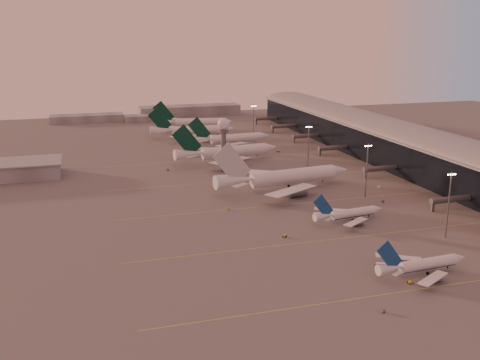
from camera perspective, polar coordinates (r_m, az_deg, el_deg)
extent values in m
plane|color=#555353|center=(195.56, 6.23, -7.53)|extent=(700.00, 700.00, 0.00)
cube|color=gold|center=(181.86, 19.53, -10.15)|extent=(180.00, 0.25, 0.02)
cube|color=gold|center=(216.50, 12.57, -5.54)|extent=(180.00, 0.25, 0.02)
cube|color=gold|center=(254.41, 7.66, -2.20)|extent=(180.00, 0.25, 0.02)
cube|color=gold|center=(294.32, 4.08, 0.27)|extent=(180.00, 0.25, 0.02)
cube|color=gold|center=(340.16, 1.10, 2.32)|extent=(180.00, 0.25, 0.02)
cube|color=black|center=(335.81, 16.05, 3.14)|extent=(36.00, 360.00, 18.00)
cylinder|color=gray|center=(334.16, 16.17, 4.65)|extent=(10.08, 360.00, 10.08)
cube|color=gray|center=(334.13, 16.17, 4.68)|extent=(40.00, 362.00, 0.80)
cylinder|color=#53565B|center=(257.26, 20.84, -1.83)|extent=(22.00, 2.80, 2.80)
cube|color=#53565B|center=(252.05, 18.98, -2.55)|extent=(1.20, 1.20, 4.40)
cylinder|color=#53565B|center=(303.37, 14.27, 1.16)|extent=(22.00, 2.80, 2.80)
cube|color=#53565B|center=(298.97, 12.59, 0.61)|extent=(1.20, 1.20, 4.40)
cylinder|color=#53565B|center=(351.25, 9.62, 3.27)|extent=(22.00, 2.80, 2.80)
cube|color=#53565B|center=(347.45, 8.12, 2.81)|extent=(1.20, 1.20, 4.40)
cylinder|color=#53565B|center=(388.58, 6.89, 4.49)|extent=(22.00, 2.80, 2.80)
cube|color=#53565B|center=(385.16, 5.51, 4.09)|extent=(1.20, 1.20, 4.40)
cylinder|color=#53565B|center=(426.79, 4.64, 5.49)|extent=(22.00, 2.80, 2.80)
cube|color=#53565B|center=(423.67, 3.37, 5.12)|extent=(1.20, 1.20, 4.40)
cylinder|color=#53565B|center=(463.78, 2.84, 6.28)|extent=(22.00, 2.80, 2.80)
cube|color=#53565B|center=(460.92, 1.66, 5.95)|extent=(1.20, 1.20, 4.40)
cylinder|color=#53565B|center=(302.77, -1.66, 2.86)|extent=(2.60, 2.60, 22.00)
cylinder|color=#53565B|center=(300.56, -1.68, 5.00)|extent=(5.20, 5.20, 1.20)
sphere|color=silver|center=(299.91, -1.69, 5.73)|extent=(6.40, 6.40, 6.40)
cylinder|color=#53565B|center=(299.34, -1.69, 6.43)|extent=(0.16, 0.16, 2.00)
cylinder|color=#53565B|center=(219.64, 20.42, -2.41)|extent=(0.56, 0.56, 25.00)
cube|color=#53565B|center=(216.55, 20.71, 0.63)|extent=(3.60, 0.25, 0.25)
sphere|color=#FFEABF|center=(215.75, 20.38, 0.50)|extent=(0.56, 0.56, 0.56)
sphere|color=#FFEABF|center=(216.34, 20.59, 0.51)|extent=(0.56, 0.56, 0.56)
sphere|color=#FFEABF|center=(216.94, 20.81, 0.53)|extent=(0.56, 0.56, 0.56)
sphere|color=#FFEABF|center=(217.55, 21.01, 0.55)|extent=(0.56, 0.56, 0.56)
cylinder|color=#53565B|center=(262.18, 12.75, 0.91)|extent=(0.56, 0.56, 25.00)
cube|color=#53565B|center=(259.60, 12.90, 3.48)|extent=(3.60, 0.25, 0.25)
sphere|color=#FFEABF|center=(258.95, 12.60, 3.38)|extent=(0.56, 0.56, 0.56)
sphere|color=#FFEABF|center=(259.43, 12.80, 3.39)|extent=(0.56, 0.56, 0.56)
sphere|color=#FFEABF|center=(259.92, 12.99, 3.40)|extent=(0.56, 0.56, 0.56)
sphere|color=#FFEABF|center=(260.41, 13.18, 3.41)|extent=(0.56, 0.56, 0.56)
cylinder|color=#53565B|center=(307.91, 6.95, 3.24)|extent=(0.56, 0.56, 25.00)
cube|color=#53565B|center=(305.72, 7.02, 5.45)|extent=(3.60, 0.25, 0.25)
sphere|color=#FFEABF|center=(305.19, 6.76, 5.36)|extent=(0.56, 0.56, 0.56)
sphere|color=#FFEABF|center=(305.59, 6.93, 5.37)|extent=(0.56, 0.56, 0.56)
sphere|color=#FFEABF|center=(305.99, 7.10, 5.38)|extent=(0.56, 0.56, 0.56)
sphere|color=#FFEABF|center=(306.39, 7.28, 5.38)|extent=(0.56, 0.56, 0.56)
cylinder|color=#53565B|center=(389.97, 1.38, 5.82)|extent=(0.56, 0.56, 25.00)
cube|color=#53565B|center=(388.24, 1.39, 7.57)|extent=(3.60, 0.25, 0.25)
sphere|color=#FFEABF|center=(387.83, 1.18, 7.51)|extent=(0.56, 0.56, 0.56)
sphere|color=#FFEABF|center=(388.14, 1.32, 7.51)|extent=(0.56, 0.56, 0.56)
sphere|color=#FFEABF|center=(388.45, 1.46, 7.52)|extent=(0.56, 0.56, 0.56)
sphere|color=#FFEABF|center=(388.76, 1.60, 7.52)|extent=(0.56, 0.56, 0.56)
cube|color=slate|center=(491.24, -15.28, 6.08)|extent=(60.00, 18.00, 6.00)
cube|color=slate|center=(511.04, -5.14, 7.05)|extent=(90.00, 20.00, 9.00)
cube|color=slate|center=(485.24, -9.30, 6.25)|extent=(40.00, 15.00, 5.00)
cylinder|color=silver|center=(188.98, 18.58, -8.16)|extent=(20.53, 4.70, 3.47)
cylinder|color=navy|center=(189.28, 18.56, -8.38)|extent=(20.07, 3.71, 2.50)
cone|color=silver|center=(196.48, 21.38, -7.53)|extent=(4.15, 3.70, 3.47)
cone|color=silver|center=(180.56, 14.96, -8.83)|extent=(8.73, 3.98, 3.47)
cube|color=silver|center=(180.26, 19.00, -9.56)|extent=(14.34, 10.60, 1.09)
cylinder|color=slate|center=(183.78, 19.18, -9.63)|extent=(4.07, 2.49, 2.25)
cube|color=slate|center=(183.39, 19.20, -9.35)|extent=(0.29, 0.24, 1.39)
cube|color=silver|center=(192.48, 15.81, -7.70)|extent=(14.82, 9.21, 1.09)
cylinder|color=slate|center=(193.01, 16.73, -8.22)|extent=(4.07, 2.49, 2.25)
cube|color=slate|center=(192.64, 16.76, -7.95)|extent=(0.29, 0.24, 1.39)
cube|color=navy|center=(178.67, 14.94, -7.59)|extent=(9.52, 0.90, 10.33)
cube|color=silver|center=(177.64, 15.70, -9.26)|extent=(4.16, 3.23, 0.23)
cube|color=silver|center=(183.47, 14.26, -8.36)|extent=(4.21, 2.87, 0.23)
cylinder|color=black|center=(194.59, 20.33, -8.40)|extent=(0.46, 0.46, 0.91)
cylinder|color=black|center=(190.33, 17.76, -8.68)|extent=(1.03, 0.52, 1.00)
cylinder|color=black|center=(187.49, 18.51, -9.12)|extent=(1.03, 0.52, 1.00)
cylinder|color=silver|center=(231.73, 11.47, -3.38)|extent=(20.27, 5.93, 3.40)
cylinder|color=navy|center=(231.96, 11.46, -3.56)|extent=(19.75, 4.94, 2.45)
cone|color=silver|center=(238.62, 13.81, -2.98)|extent=(4.27, 3.87, 3.40)
cone|color=silver|center=(223.94, 8.50, -3.77)|extent=(8.75, 4.45, 3.40)
cube|color=silver|center=(222.76, 11.67, -4.31)|extent=(13.74, 11.10, 1.07)
cylinder|color=slate|center=(226.14, 11.86, -4.44)|extent=(4.12, 2.69, 2.21)
cube|color=slate|center=(225.83, 11.87, -4.21)|extent=(0.30, 0.26, 1.36)
cube|color=silver|center=(235.76, 9.31, -3.10)|extent=(14.72, 8.24, 1.07)
cylinder|color=slate|center=(235.99, 10.05, -3.52)|extent=(4.12, 2.69, 2.21)
cube|color=slate|center=(235.69, 10.06, -3.30)|extent=(0.30, 0.26, 1.36)
cube|color=navy|center=(222.41, 8.45, -2.76)|extent=(9.31, 1.51, 10.15)
cube|color=silver|center=(220.86, 9.05, -4.04)|extent=(4.03, 3.34, 0.22)
cube|color=silver|center=(227.01, 7.98, -3.47)|extent=(4.13, 2.61, 0.22)
cylinder|color=black|center=(236.79, 12.94, -3.66)|extent=(0.45, 0.45, 0.90)
cylinder|color=black|center=(233.06, 10.83, -3.83)|extent=(1.03, 0.57, 0.99)
cylinder|color=black|center=(230.04, 11.39, -4.11)|extent=(1.03, 0.57, 0.99)
cylinder|color=silver|center=(273.60, 5.41, 0.13)|extent=(44.52, 11.97, 6.88)
cylinder|color=silver|center=(274.00, 5.40, -0.18)|extent=(43.42, 9.95, 4.95)
cone|color=silver|center=(286.88, 10.01, 0.67)|extent=(9.26, 7.82, 6.88)
cone|color=silver|center=(260.17, -0.63, -0.38)|extent=(19.13, 8.98, 6.88)
cube|color=silver|center=(253.48, 5.26, -1.35)|extent=(30.14, 24.00, 2.04)
cylinder|color=slate|center=(260.39, 5.82, -1.56)|extent=(8.98, 5.43, 4.47)
cube|color=slate|center=(259.94, 5.83, -1.23)|extent=(0.36, 0.31, 2.75)
cube|color=silver|center=(284.93, 1.74, 0.55)|extent=(32.09, 18.30, 2.04)
cylinder|color=slate|center=(284.13, 3.08, -0.09)|extent=(8.98, 5.43, 4.47)
cube|color=slate|center=(283.72, 3.08, 0.22)|extent=(0.36, 0.31, 2.75)
cube|color=#B5B8BE|center=(257.79, -0.82, 1.34)|extent=(18.98, 2.61, 20.41)
cube|color=silver|center=(252.44, 0.04, -0.83)|extent=(8.89, 7.29, 0.28)
cube|color=silver|center=(267.59, -1.41, 0.09)|extent=(9.10, 5.83, 0.28)
cylinder|color=black|center=(282.92, 8.36, -0.35)|extent=(0.55, 0.55, 1.11)
cylinder|color=black|center=(275.12, 4.50, -0.66)|extent=(1.28, 0.69, 1.22)
cylinder|color=black|center=(270.99, 4.98, -0.91)|extent=(1.28, 0.69, 1.22)
cylinder|color=silver|center=(330.23, -0.59, 2.74)|extent=(40.27, 11.30, 6.42)
cylinder|color=silver|center=(330.54, -0.58, 2.50)|extent=(39.26, 9.42, 4.62)
cone|color=silver|center=(340.11, 3.10, 3.08)|extent=(8.44, 7.32, 6.42)
cone|color=silver|center=(320.21, -5.23, 2.43)|extent=(17.35, 8.44, 6.42)
cube|color=silver|center=(311.71, -1.02, 1.79)|extent=(27.48, 22.10, 1.90)
cylinder|color=slate|center=(317.72, -0.49, 1.55)|extent=(8.16, 5.09, 4.17)
cube|color=slate|center=(317.37, -0.49, 1.82)|extent=(0.36, 0.32, 2.57)
cube|color=silver|center=(342.06, -3.21, 2.95)|extent=(29.37, 16.55, 1.90)
cylinder|color=slate|center=(340.73, -2.20, 2.47)|extent=(8.16, 5.09, 4.17)
cube|color=slate|center=(340.41, -2.20, 2.71)|extent=(0.36, 0.32, 2.57)
cube|color=#063022|center=(318.38, -5.41, 3.77)|extent=(17.56, 2.57, 18.99)
cube|color=silver|center=(312.97, -4.83, 2.18)|extent=(8.03, 6.63, 0.28)
cube|color=silver|center=(327.23, -5.72, 2.72)|extent=(8.22, 5.22, 0.28)
cylinder|color=black|center=(337.21, 1.78, 2.30)|extent=(0.55, 0.55, 1.11)
cylinder|color=black|center=(332.05, -1.26, 2.11)|extent=(1.28, 0.70, 1.22)
cylinder|color=black|center=(327.68, -0.93, 1.94)|extent=(1.28, 0.70, 1.22)
cylinder|color=silver|center=(374.68, -0.40, 4.12)|extent=(35.04, 8.24, 5.60)
cylinder|color=silver|center=(374.92, -0.40, 3.93)|extent=(34.23, 6.63, 4.03)
cone|color=silver|center=(382.38, 2.51, 4.33)|extent=(7.13, 6.10, 5.60)
cone|color=silver|center=(366.70, -4.01, 3.96)|extent=(14.94, 6.70, 5.60)
cube|color=silver|center=(358.52, -0.85, 3.46)|extent=(24.41, 18.43, 1.66)
cylinder|color=slate|center=(363.60, -0.41, 3.26)|extent=(6.98, 4.14, 3.64)
cube|color=slate|center=(363.34, -0.41, 3.46)|extent=(0.31, 0.26, 2.24)
cube|color=silver|center=(385.52, -2.36, 4.27)|extent=(25.43, 15.44, 1.66)
cylinder|color=slate|center=(384.13, -1.59, 3.89)|extent=(6.98, 4.14, 3.64)
cube|color=slate|center=(383.87, -1.59, 4.08)|extent=(0.31, 0.26, 2.24)
cube|color=#063022|center=(365.28, -4.14, 4.98)|extent=(15.38, 1.52, 16.57)
cube|color=silver|center=(360.31, -3.73, 3.79)|extent=(7.07, 5.57, 0.24)
cube|color=silver|center=(372.92, -4.35, 4.16)|extent=(7.17, 4.82, 0.24)
cylinder|color=black|center=(380.13, 1.47, 3.74)|extent=(0.48, 0.48, 0.97)
cylinder|color=black|center=(376.33, -0.91, 3.64)|extent=(1.10, 0.56, 1.06)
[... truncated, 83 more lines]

